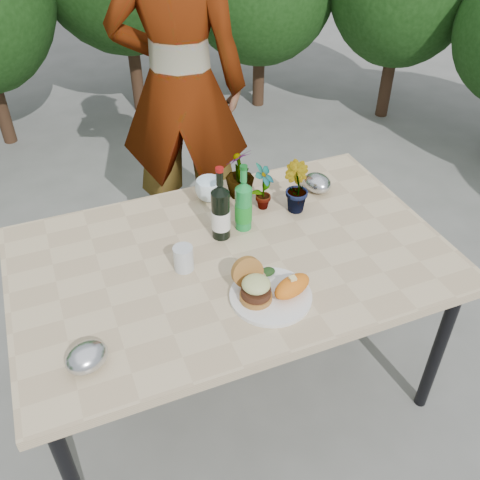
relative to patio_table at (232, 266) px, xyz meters
name	(u,v)px	position (x,y,z in m)	size (l,w,h in m)	color
ground	(233,380)	(0.00, 0.00, -0.69)	(80.00, 80.00, 0.00)	#64635F
patio_table	(232,266)	(0.00, 0.00, 0.00)	(1.60, 1.00, 0.75)	#CAB187
shrub_hedge	(173,7)	(0.29, 1.61, 0.51)	(6.87, 5.26, 2.52)	#382316
dinner_plate	(271,296)	(0.04, -0.26, 0.06)	(0.28, 0.28, 0.01)	white
burger_stack	(254,285)	(-0.02, -0.24, 0.12)	(0.11, 0.16, 0.11)	#B7722D
sweet_potato	(292,286)	(0.11, -0.28, 0.10)	(0.15, 0.08, 0.06)	orange
grilled_veg	(264,273)	(0.06, -0.17, 0.09)	(0.08, 0.05, 0.03)	olive
wine_bottle	(221,212)	(0.00, 0.12, 0.17)	(0.07, 0.07, 0.30)	black
sparkling_water	(243,206)	(0.10, 0.14, 0.16)	(0.07, 0.07, 0.28)	#198D38
plastic_cup	(184,258)	(-0.19, -0.01, 0.10)	(0.07, 0.07, 0.10)	silver
seedling_left	(263,187)	(0.23, 0.23, 0.16)	(0.11, 0.07, 0.21)	#1F571E
seedling_mid	(295,187)	(0.35, 0.18, 0.16)	(0.12, 0.09, 0.21)	#2D5C1F
seedling_right	(240,173)	(0.18, 0.36, 0.17)	(0.12, 0.12, 0.22)	#245B1F
blue_bowl	(209,190)	(0.05, 0.38, 0.10)	(0.12, 0.12, 0.09)	white
foil_packet_left	(87,357)	(-0.58, -0.32, 0.10)	(0.13, 0.11, 0.08)	#B9BBC0
foil_packet_right	(317,183)	(0.50, 0.27, 0.10)	(0.13, 0.11, 0.08)	#B2B4B9
person	(180,88)	(0.15, 1.10, 0.26)	(0.69, 0.45, 1.90)	#96694B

